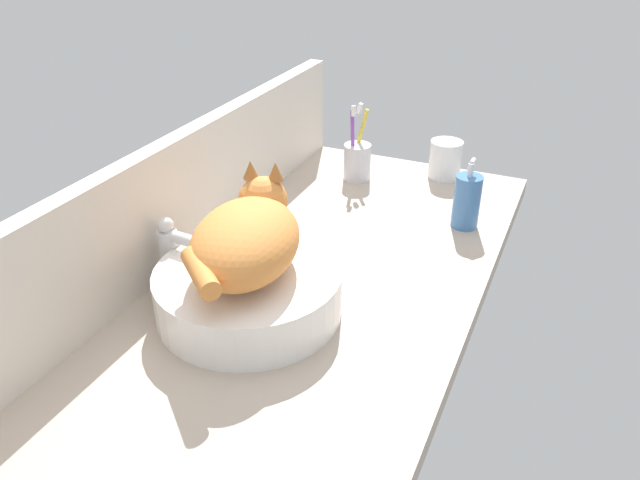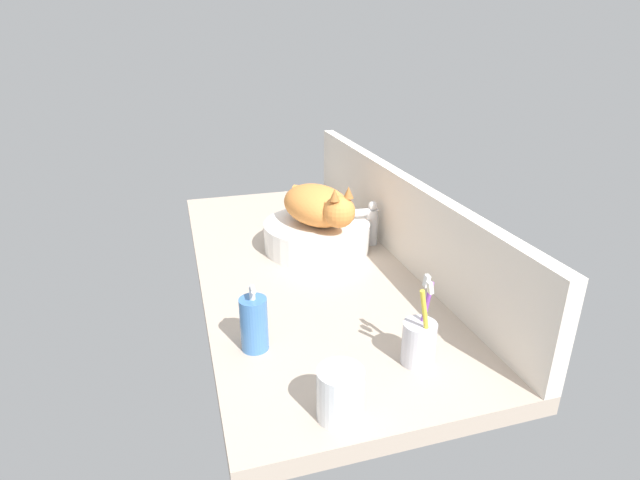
{
  "view_description": "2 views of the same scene",
  "coord_description": "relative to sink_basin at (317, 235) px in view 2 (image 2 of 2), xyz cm",
  "views": [
    {
      "loc": [
        -82.72,
        -40.25,
        63.13
      ],
      "look_at": [
        -0.4,
        -3.45,
        11.82
      ],
      "focal_mm": 35.0,
      "sensor_mm": 36.0,
      "label": 1
    },
    {
      "loc": [
        122.94,
        -32.1,
        60.41
      ],
      "look_at": [
        6.35,
        2.42,
        9.1
      ],
      "focal_mm": 28.0,
      "sensor_mm": 36.0,
      "label": 2
    }
  ],
  "objects": [
    {
      "name": "ground_plane",
      "position": [
        8.73,
        -5.88,
        -6.07
      ],
      "size": [
        134.01,
        58.76,
        4.0
      ],
      "primitive_type": "cube",
      "color": "#B2A08E"
    },
    {
      "name": "backsplash_panel",
      "position": [
        8.73,
        21.7,
        7.77
      ],
      "size": [
        134.01,
        3.6,
        23.69
      ],
      "primitive_type": "cube",
      "color": "silver",
      "rests_on": "ground_plane"
    },
    {
      "name": "sink_basin",
      "position": [
        0.0,
        0.0,
        0.0
      ],
      "size": [
        31.27,
        31.27,
        8.15
      ],
      "primitive_type": "cylinder",
      "color": "white",
      "rests_on": "ground_plane"
    },
    {
      "name": "cat",
      "position": [
        1.3,
        0.42,
        9.83
      ],
      "size": [
        31.94,
        22.8,
        14.0
      ],
      "color": "orange",
      "rests_on": "sink_basin"
    },
    {
      "name": "faucet",
      "position": [
        1.5,
        15.77,
        3.23
      ],
      "size": [
        3.84,
        11.86,
        13.6
      ],
      "color": "silver",
      "rests_on": "ground_plane"
    },
    {
      "name": "soap_dispenser",
      "position": [
        45.46,
        -26.34,
        1.79
      ],
      "size": [
        5.65,
        5.65,
        14.77
      ],
      "color": "#3F72B2",
      "rests_on": "ground_plane"
    },
    {
      "name": "toothbrush_cup",
      "position": [
        59.22,
        3.5,
        0.79
      ],
      "size": [
        6.61,
        6.61,
        18.68
      ],
      "color": "silver",
      "rests_on": "ground_plane"
    },
    {
      "name": "water_glass",
      "position": [
        69.03,
        -15.95,
        -0.04
      ],
      "size": [
        7.94,
        7.94,
        9.31
      ],
      "color": "white",
      "rests_on": "ground_plane"
    }
  ]
}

